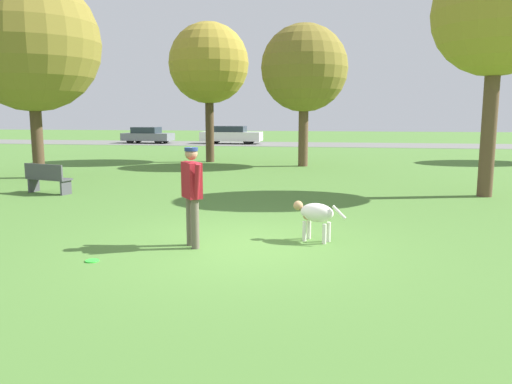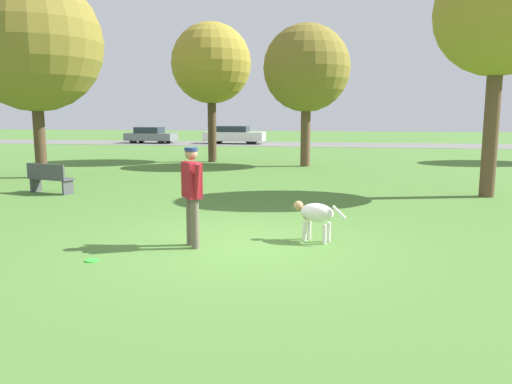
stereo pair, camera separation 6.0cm
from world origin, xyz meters
TOP-DOWN VIEW (x-y plane):
  - ground_plane at (0.00, 0.00)m, footprint 120.00×120.00m
  - far_road_strip at (0.00, 29.29)m, footprint 120.00×6.00m
  - person at (-0.69, -0.15)m, footprint 0.49×0.60m
  - dog at (1.30, 0.57)m, footprint 0.96×0.54m
  - frisbee at (-1.95, -1.22)m, footprint 0.21×0.21m
  - tree_near_left at (-8.67, 7.88)m, footprint 4.62×4.62m
  - tree_far_left at (-4.30, 14.71)m, footprint 3.65×3.65m
  - tree_mid_center at (0.14, 13.46)m, footprint 3.64×3.64m
  - tree_near_right at (5.59, 6.20)m, footprint 3.29×3.29m
  - parked_car_grey at (-13.02, 28.91)m, footprint 3.87×1.82m
  - parked_car_white at (-6.47, 29.25)m, footprint 4.59×1.78m
  - park_bench at (-6.35, 4.68)m, footprint 1.46×0.77m

SIDE VIEW (x-z plane):
  - ground_plane at x=0.00m, z-range 0.00..0.00m
  - far_road_strip at x=0.00m, z-range 0.00..0.01m
  - frisbee at x=-1.95m, z-range 0.00..0.02m
  - park_bench at x=-6.35m, z-range 0.03..0.87m
  - dog at x=1.30m, z-range 0.14..0.83m
  - parked_car_grey at x=-13.02m, z-range -0.01..1.24m
  - parked_car_white at x=-6.47m, z-range 0.00..1.35m
  - person at x=-0.69m, z-range 0.15..1.82m
  - tree_mid_center at x=0.14m, z-range 1.12..7.07m
  - tree_far_left at x=-4.30m, z-range 1.32..7.67m
  - tree_near_left at x=-8.67m, z-range 1.13..8.03m
  - tree_near_right at x=5.59m, z-range 1.54..8.00m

